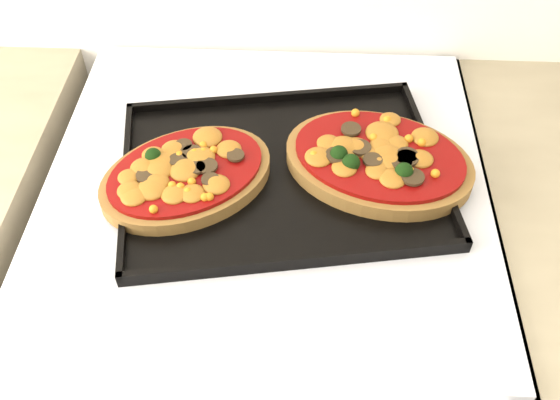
# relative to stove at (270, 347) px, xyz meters

# --- Properties ---
(stove) EXTENTS (0.60, 0.60, 0.91)m
(stove) POSITION_rel_stove_xyz_m (0.00, 0.00, 0.00)
(stove) COLOR white
(stove) RESTS_ON floor
(baking_tray) EXTENTS (0.46, 0.37, 0.02)m
(baking_tray) POSITION_rel_stove_xyz_m (0.02, 0.01, 0.47)
(baking_tray) COLOR black
(baking_tray) RESTS_ON stove
(pizza_left) EXTENTS (0.28, 0.26, 0.03)m
(pizza_left) POSITION_rel_stove_xyz_m (-0.10, -0.02, 0.48)
(pizza_left) COLOR brown
(pizza_left) RESTS_ON baking_tray
(pizza_right) EXTENTS (0.29, 0.24, 0.04)m
(pizza_right) POSITION_rel_stove_xyz_m (0.15, 0.02, 0.48)
(pizza_right) COLOR brown
(pizza_right) RESTS_ON baking_tray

